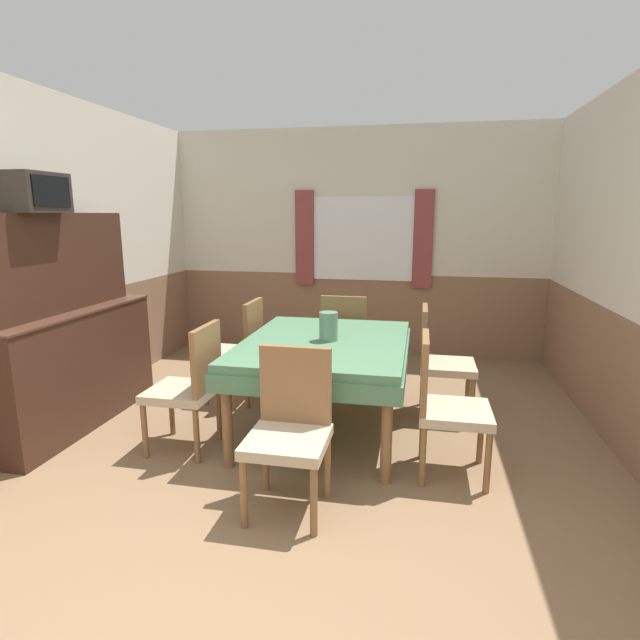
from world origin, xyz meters
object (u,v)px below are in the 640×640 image
dining_table (325,353)px  chair_left_far (240,347)px  chair_left_near (190,384)px  vase (328,326)px  chair_right_near (444,402)px  chair_head_near (290,425)px  chair_head_window (345,338)px  tv (34,193)px  sideboard (66,339)px  chair_right_far (439,358)px

dining_table → chair_left_far: 1.00m
chair_left_near → vase: size_ratio=4.24×
chair_right_near → chair_head_near: (-0.86, -0.54, 0.00)m
chair_head_window → chair_head_near: bearing=-90.0°
chair_left_near → chair_head_near: bearing=-121.9°
chair_head_near → tv: size_ratio=2.13×
chair_left_far → vase: 1.08m
sideboard → chair_right_far: bearing=15.0°
chair_left_near → chair_left_far: (0.00, 0.99, 0.00)m
vase → chair_left_far: bearing=150.3°
chair_right_far → vase: (-0.83, -0.51, 0.34)m
chair_left_near → chair_head_window: size_ratio=1.00×
chair_left_far → sideboard: (-1.13, -0.76, 0.21)m
chair_head_window → chair_right_far: same height
chair_right_far → sideboard: size_ratio=0.55×
chair_left_far → chair_right_far: bearing=-90.0°
chair_left_far → tv: bearing=132.5°
chair_left_near → chair_head_window: bearing=-29.4°
chair_head_window → chair_right_near: size_ratio=1.00×
dining_table → chair_head_window: bearing=90.0°
chair_head_window → vase: 1.10m
chair_right_near → tv: tv is taller
dining_table → chair_head_window: size_ratio=1.73×
chair_right_near → chair_head_near: same height
chair_head_window → chair_right_far: (0.86, -0.54, 0.00)m
chair_head_near → tv: bearing=-15.5°
sideboard → vase: size_ratio=7.72×
chair_left_near → tv: size_ratio=2.13×
chair_head_near → dining_table: bearing=-90.0°
dining_table → vase: bearing=-20.3°
chair_left_far → chair_head_near: bearing=-150.6°
sideboard → tv: 1.11m
dining_table → chair_left_far: size_ratio=1.73×
chair_head_window → sideboard: 2.38m
chair_right_far → sideboard: (-2.85, -0.76, 0.21)m
tv → vase: (1.97, 0.48, -0.96)m
dining_table → chair_right_far: (0.86, 0.50, -0.13)m
chair_left_near → chair_head_window: 1.75m
dining_table → vase: 0.21m
chair_head_window → chair_left_near: bearing=-119.4°
chair_left_far → vase: (0.89, -0.51, 0.34)m
chair_head_window → chair_right_near: bearing=-60.6°
chair_left_far → vase: vase is taller
chair_head_near → chair_left_near: bearing=-31.9°
tv → vase: size_ratio=2.00×
chair_head_window → sideboard: (-1.99, -1.30, 0.21)m
chair_head_window → sideboard: sideboard is taller
chair_right_near → chair_right_far: bearing=-180.0°
chair_head_near → chair_left_far: (-0.86, 1.53, 0.00)m
vase → chair_head_near: bearing=-91.6°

